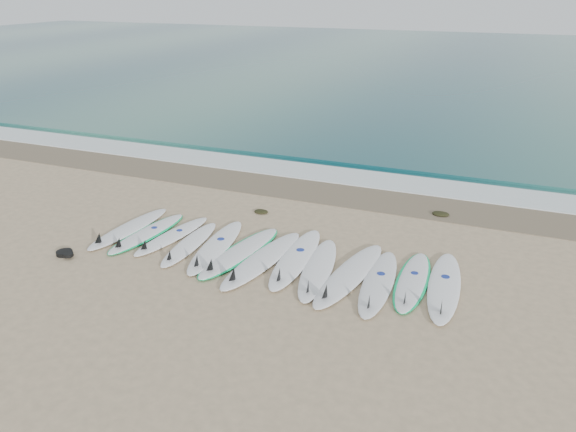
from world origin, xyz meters
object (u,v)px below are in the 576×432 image
at_px(leash_coil, 65,253).
at_px(surfboard_12, 444,287).
at_px(surfboard_0, 127,229).
at_px(surfboard_6, 261,260).

bearing_deg(leash_coil, surfboard_12, 11.50).
height_order(surfboard_0, surfboard_6, surfboard_6).
bearing_deg(surfboard_6, surfboard_12, 11.12).
height_order(surfboard_6, surfboard_12, surfboard_6).
bearing_deg(surfboard_0, surfboard_12, 3.30).
bearing_deg(surfboard_12, surfboard_6, -179.51).
relative_size(surfboard_12, leash_coil, 6.00).
bearing_deg(leash_coil, surfboard_6, 17.40).
height_order(surfboard_12, leash_coil, surfboard_12).
height_order(surfboard_0, surfboard_12, surfboard_12).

